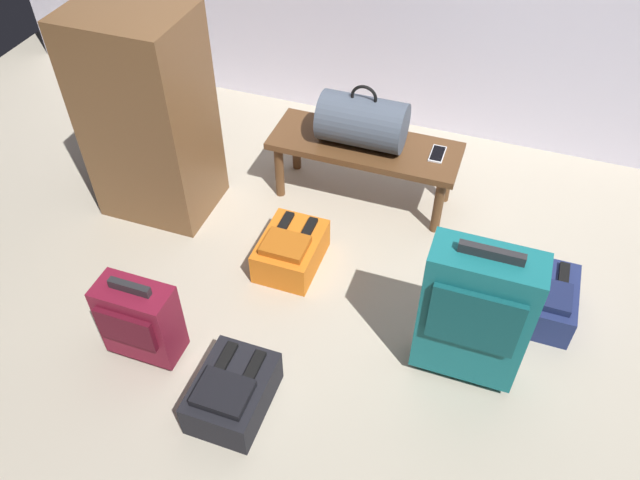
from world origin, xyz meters
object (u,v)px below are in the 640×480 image
(cell_phone, at_px, (437,154))
(suitcase_upright_teal, at_px, (475,314))
(bench, at_px, (365,152))
(backpack_navy, at_px, (543,298))
(backpack_orange, at_px, (291,250))
(suitcase_small_burgundy, at_px, (139,320))
(duffel_bag_slate, at_px, (363,121))
(backpack_dark, at_px, (232,392))
(side_cabinet, at_px, (148,117))

(cell_phone, relative_size, suitcase_upright_teal, 0.20)
(bench, height_order, cell_phone, cell_phone)
(bench, height_order, backpack_navy, bench)
(backpack_orange, bearing_deg, backpack_navy, 4.64)
(bench, distance_m, backpack_navy, 1.16)
(suitcase_small_burgundy, bearing_deg, bench, 66.55)
(suitcase_small_burgundy, bearing_deg, suitcase_upright_teal, 16.13)
(backpack_navy, bearing_deg, duffel_bag_slate, 153.65)
(duffel_bag_slate, xyz_separation_m, cell_phone, (0.40, 0.03, -0.13))
(duffel_bag_slate, relative_size, backpack_navy, 1.16)
(suitcase_small_burgundy, height_order, backpack_navy, suitcase_small_burgundy)
(suitcase_upright_teal, distance_m, suitcase_small_burgundy, 1.36)
(duffel_bag_slate, distance_m, backpack_navy, 1.23)
(backpack_orange, bearing_deg, duffel_bag_slate, 74.75)
(duffel_bag_slate, relative_size, suitcase_small_burgundy, 0.96)
(bench, relative_size, cell_phone, 6.94)
(suitcase_small_burgundy, bearing_deg, backpack_orange, 61.50)
(backpack_dark, distance_m, backpack_orange, 0.83)
(backpack_orange, relative_size, side_cabinet, 0.35)
(duffel_bag_slate, xyz_separation_m, side_cabinet, (-1.00, -0.40, 0.05))
(bench, bearing_deg, suitcase_small_burgundy, -113.45)
(bench, bearing_deg, backpack_navy, -26.80)
(backpack_dark, bearing_deg, suitcase_small_burgundy, 166.88)
(suitcase_small_burgundy, height_order, side_cabinet, side_cabinet)
(bench, relative_size, suitcase_upright_teal, 1.36)
(suitcase_upright_teal, bearing_deg, cell_phone, 109.68)
(side_cabinet, bearing_deg, suitcase_small_burgundy, -64.64)
(duffel_bag_slate, bearing_deg, backpack_navy, -26.35)
(backpack_dark, relative_size, backpack_navy, 1.00)
(duffel_bag_slate, bearing_deg, backpack_orange, -105.25)
(duffel_bag_slate, distance_m, side_cabinet, 1.08)
(suitcase_upright_teal, relative_size, backpack_dark, 1.93)
(cell_phone, xyz_separation_m, side_cabinet, (-1.40, -0.43, 0.18))
(backpack_navy, relative_size, side_cabinet, 0.35)
(bench, relative_size, side_cabinet, 0.91)
(side_cabinet, bearing_deg, backpack_orange, -14.57)
(suitcase_small_burgundy, relative_size, backpack_navy, 1.21)
(backpack_orange, xyz_separation_m, side_cabinet, (-0.83, 0.22, 0.46))
(backpack_dark, bearing_deg, duffel_bag_slate, 86.13)
(bench, bearing_deg, backpack_dark, -94.67)
(bench, distance_m, backpack_orange, 0.68)
(bench, relative_size, suitcase_small_burgundy, 2.17)
(backpack_orange, bearing_deg, suitcase_small_burgundy, -118.50)
(backpack_dark, bearing_deg, side_cabinet, 130.91)
(cell_phone, height_order, backpack_orange, cell_phone)
(duffel_bag_slate, relative_size, suitcase_upright_teal, 0.60)
(backpack_dark, bearing_deg, cell_phone, 71.39)
(bench, xyz_separation_m, backpack_orange, (-0.19, -0.61, -0.22))
(bench, bearing_deg, side_cabinet, -158.78)
(cell_phone, xyz_separation_m, backpack_orange, (-0.56, -0.64, -0.28))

